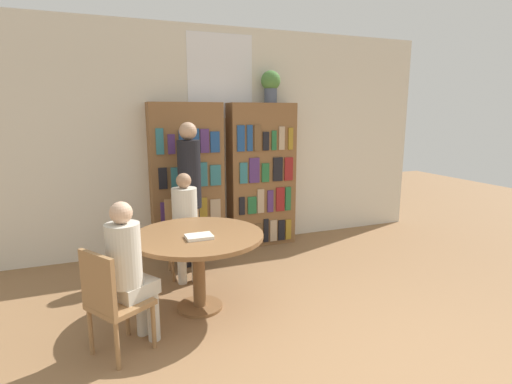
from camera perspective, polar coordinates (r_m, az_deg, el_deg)
wall_back at (r=5.61m, az=-5.05°, el=7.49°), size 6.40×0.07×3.00m
bookshelf_left at (r=5.35m, az=-9.82°, el=1.70°), size 0.94×0.34×2.00m
bookshelf_right at (r=5.66m, az=0.78°, el=2.39°), size 0.94×0.34×2.00m
flower_vase at (r=5.66m, az=2.11°, el=15.14°), size 0.27×0.27×0.43m
reading_table at (r=3.85m, az=-8.26°, el=-7.65°), size 1.24×1.24×0.76m
chair_near_camera at (r=3.34m, az=-19.97°, el=-14.12°), size 0.55×0.55×0.88m
chair_left_side at (r=4.80m, az=-10.27°, el=-5.76°), size 0.42×0.42×0.88m
seated_reader_left at (r=4.57m, az=-10.04°, el=-3.89°), size 0.30×0.39×1.21m
seated_reader_right at (r=3.36m, az=-17.66°, el=-10.06°), size 0.41×0.40×1.22m
librarian_standing at (r=4.84m, az=-9.47°, el=1.63°), size 0.27×0.54×1.77m
open_book_on_table at (r=3.68m, az=-8.13°, el=-6.33°), size 0.24×0.18×0.03m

